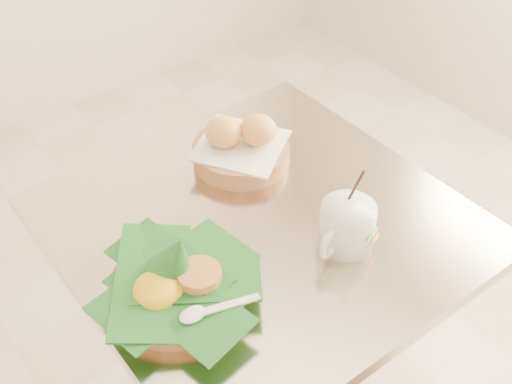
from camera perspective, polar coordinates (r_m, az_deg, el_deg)
cafe_table at (r=1.35m, az=0.36°, el=-9.29°), size 0.71×0.71×0.75m
rice_basket at (r=1.04m, az=-7.16°, el=-7.94°), size 0.27×0.27×0.14m
bread_basket at (r=1.30m, az=-1.35°, el=4.06°), size 0.23×0.23×0.10m
coffee_mug at (r=1.12m, az=8.03°, el=-2.98°), size 0.13×0.10×0.17m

